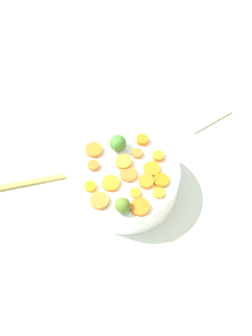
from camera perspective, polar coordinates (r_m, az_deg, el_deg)
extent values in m
cube|color=silver|center=(1.06, -0.31, -4.70)|extent=(2.40, 2.40, 0.02)
cylinder|color=white|center=(1.04, 0.00, -1.43)|extent=(0.23, 0.23, 0.08)
cylinder|color=orange|center=(1.00, 3.07, -0.01)|extent=(0.04, 0.04, 0.01)
cylinder|color=orange|center=(1.04, 1.99, 3.44)|extent=(0.04, 0.04, 0.01)
cylinder|color=orange|center=(0.98, 2.47, -1.66)|extent=(0.04, 0.04, 0.01)
cylinder|color=orange|center=(0.97, 1.16, -3.03)|extent=(0.03, 0.03, 0.01)
cylinder|color=orange|center=(1.01, -3.97, 0.29)|extent=(0.03, 0.03, 0.01)
cylinder|color=orange|center=(0.98, -1.87, -1.86)|extent=(0.05, 0.05, 0.01)
cylinder|color=orange|center=(0.99, 0.32, -0.75)|extent=(0.04, 0.04, 0.01)
cylinder|color=orange|center=(0.96, -3.29, -3.91)|extent=(0.04, 0.04, 0.01)
cylinder|color=orange|center=(0.96, 1.85, -4.66)|extent=(0.06, 0.06, 0.01)
cylinder|color=orange|center=(1.02, 3.92, 1.46)|extent=(0.03, 0.03, 0.01)
cylinder|color=orange|center=(0.97, 4.01, -3.04)|extent=(0.03, 0.03, 0.01)
cylinder|color=orange|center=(1.01, -0.32, 0.70)|extent=(0.05, 0.05, 0.01)
cylinder|color=orange|center=(1.02, 1.36, 1.80)|extent=(0.04, 0.04, 0.01)
cylinder|color=orange|center=(0.98, -4.36, -2.26)|extent=(0.03, 0.03, 0.01)
cylinder|color=orange|center=(1.03, -3.75, 2.31)|extent=(0.04, 0.04, 0.01)
cylinder|color=orange|center=(0.99, 4.31, -1.50)|extent=(0.04, 0.04, 0.01)
sphere|color=#577924|center=(0.94, -0.42, -4.55)|extent=(0.03, 0.03, 0.03)
sphere|color=#478831|center=(1.02, -1.00, 3.08)|extent=(0.04, 0.04, 0.04)
cube|color=#B08B44|center=(1.10, -14.44, -2.29)|extent=(0.12, 0.26, 0.01)
cube|color=beige|center=(1.22, 8.31, 7.79)|extent=(0.15, 0.13, 0.01)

